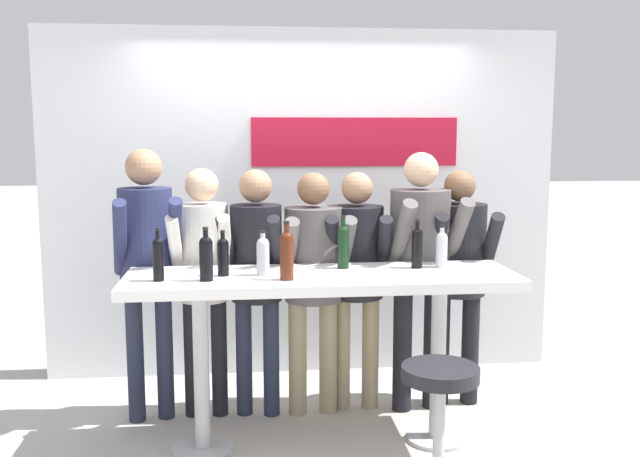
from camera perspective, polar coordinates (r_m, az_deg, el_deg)
The scene contains 19 objects.
ground_plane at distance 4.42m, azimuth 0.14°, elevation -16.93°, with size 40.00×40.00×0.00m, color #B2ADA3.
back_wall at distance 5.39m, azimuth -1.37°, elevation 2.05°, with size 3.84×0.12×2.59m.
tasting_table at distance 4.12m, azimuth 0.14°, elevation -5.80°, with size 2.24×0.65×1.04m.
bar_stool at distance 3.75m, azimuth 9.53°, elevation -14.13°, with size 0.41×0.41×0.68m.
person_far_left at distance 4.58m, azimuth -13.70°, elevation -1.94°, with size 0.46×0.58×1.74m.
person_left at distance 4.59m, azimuth -9.31°, elevation -2.82°, with size 0.39×0.50×1.62m.
person_center_left at distance 4.56m, azimuth -5.13°, elevation -2.91°, with size 0.45×0.55×1.61m.
person_center at distance 4.57m, azimuth -0.55°, elevation -3.15°, with size 0.47×0.55×1.59m.
person_center_right at distance 4.67m, azimuth 2.96°, elevation -2.89°, with size 0.45×0.54×1.58m.
person_right at distance 4.68m, azimuth 8.01°, elevation -2.01°, with size 0.51×0.60×1.71m.
person_far_right at distance 4.83m, azimuth 10.99°, elevation -2.66°, with size 0.46×0.54×1.59m.
wine_bottle_0 at distance 4.33m, azimuth 9.71°, elevation -1.52°, with size 0.07×0.07×0.25m.
wine_bottle_1 at distance 3.98m, azimuth -12.82°, elevation -2.24°, with size 0.06×0.06×0.29m.
wine_bottle_2 at distance 3.94m, azimuth -9.11°, elevation -2.19°, with size 0.07×0.07×0.30m.
wine_bottle_3 at distance 4.28m, azimuth 7.77°, elevation -1.39°, with size 0.06×0.06×0.29m.
wine_bottle_4 at distance 4.05m, azimuth -4.59°, elevation -2.07°, with size 0.07×0.07×0.26m.
wine_bottle_5 at distance 3.91m, azimuth -2.68°, elevation -1.97°, with size 0.08×0.08×0.33m.
wine_bottle_6 at distance 4.23m, azimuth 1.87°, elevation -1.30°, with size 0.07×0.07×0.32m.
wine_bottle_7 at distance 4.06m, azimuth -7.77°, elevation -2.09°, with size 0.07×0.07×0.26m.
Camera 1 is at (-0.43, -3.98, 1.87)m, focal length 40.00 mm.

